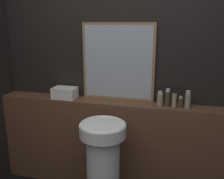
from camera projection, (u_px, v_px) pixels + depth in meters
name	position (u px, v px, depth m)	size (l,w,h in m)	color
wall_back	(116.00, 69.00, 2.51)	(8.00, 0.06, 2.50)	black
vanity_counter	(113.00, 145.00, 2.57)	(2.38, 0.22, 0.95)	brown
pedestal_sink	(103.00, 165.00, 2.18)	(0.40, 0.40, 0.88)	white
mirror	(118.00, 62.00, 2.43)	(0.72, 0.03, 0.76)	#937047
towel_stack	(65.00, 93.00, 2.57)	(0.24, 0.17, 0.11)	white
shampoo_bottle	(160.00, 99.00, 2.32)	(0.06, 0.06, 0.14)	gray
conditioner_bottle	(167.00, 98.00, 2.30)	(0.05, 0.05, 0.17)	#4C3823
lotion_bottle	(174.00, 99.00, 2.29)	(0.04, 0.04, 0.16)	gray
body_wash_bottle	(180.00, 102.00, 2.28)	(0.05, 0.05, 0.10)	#4C3823
hand_soap_bottle	(188.00, 100.00, 2.26)	(0.05, 0.05, 0.16)	gray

